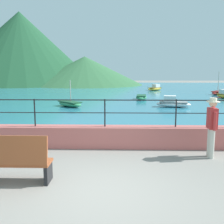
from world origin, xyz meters
name	(u,v)px	position (x,y,z in m)	size (l,w,h in m)	color
ground_plane	(97,190)	(0.00, 0.00, 0.00)	(120.00, 120.00, 0.00)	gray
promenade_wall	(105,137)	(0.00, 3.20, 0.35)	(20.00, 0.56, 0.70)	#BC605B
railing	(105,107)	(0.00, 3.20, 1.34)	(18.44, 0.04, 0.90)	black
lake_water	(115,92)	(0.00, 25.84, 0.03)	(64.00, 44.32, 0.06)	teal
hill_main	(21,48)	(-17.54, 43.83, 6.47)	(27.66, 27.66, 12.94)	#1E4C2D
hill_secondary	(85,71)	(-5.37, 40.18, 2.41)	(19.81, 19.81, 4.82)	#33663D
bench_main	(11,160)	(-1.93, 0.30, 0.56)	(1.70, 0.56, 1.13)	#9E4C28
person_walking	(212,125)	(3.13, 2.24, 0.98)	(0.38, 0.57, 1.75)	beige
boat_0	(155,88)	(4.87, 27.42, 0.33)	(2.29, 2.24, 0.76)	gold
boat_1	(70,104)	(-2.90, 12.57, 0.26)	(2.25, 2.27, 1.80)	#338C59
boat_2	(141,97)	(2.37, 17.22, 0.26)	(1.15, 2.39, 0.36)	#338C59
boat_4	(173,103)	(4.09, 12.56, 0.33)	(2.44, 1.35, 0.76)	white
boat_7	(218,93)	(10.49, 21.89, 0.26)	(2.09, 2.38, 2.32)	red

